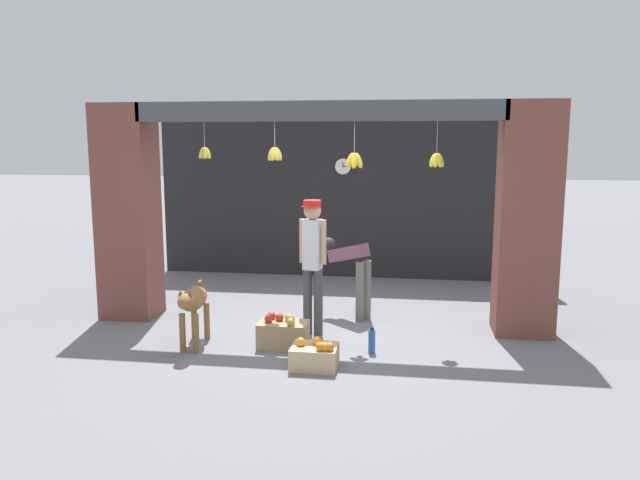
# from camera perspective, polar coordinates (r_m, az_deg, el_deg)

# --- Properties ---
(ground_plane) EXTENTS (60.00, 60.00, 0.00)m
(ground_plane) POSITION_cam_1_polar(r_m,az_deg,el_deg) (7.90, -0.51, -8.24)
(ground_plane) COLOR slate
(shop_back_wall) EXTENTS (6.40, 0.12, 2.82)m
(shop_back_wall) POSITION_cam_1_polar(r_m,az_deg,el_deg) (10.70, 2.15, 4.10)
(shop_back_wall) COLOR #232326
(shop_back_wall) RESTS_ON ground_plane
(shop_pillar_left) EXTENTS (0.70, 0.60, 2.82)m
(shop_pillar_left) POSITION_cam_1_polar(r_m,az_deg,el_deg) (8.65, -17.15, 2.45)
(shop_pillar_left) COLOR brown
(shop_pillar_left) RESTS_ON ground_plane
(shop_pillar_right) EXTENTS (0.70, 0.60, 2.82)m
(shop_pillar_right) POSITION_cam_1_polar(r_m,az_deg,el_deg) (7.91, 18.41, 1.78)
(shop_pillar_right) COLOR brown
(shop_pillar_right) RESTS_ON ground_plane
(storefront_awning) EXTENTS (4.50, 0.28, 0.81)m
(storefront_awning) POSITION_cam_1_polar(r_m,az_deg,el_deg) (7.65, -0.30, 11.45)
(storefront_awning) COLOR #4C4C51
(dog) EXTENTS (0.31, 0.93, 0.75)m
(dog) POSITION_cam_1_polar(r_m,az_deg,el_deg) (7.31, -11.51, -5.65)
(dog) COLOR olive
(dog) RESTS_ON ground_plane
(shopkeeper) EXTENTS (0.34, 0.28, 1.65)m
(shopkeeper) POSITION_cam_1_polar(r_m,az_deg,el_deg) (7.51, -0.66, -1.49)
(shopkeeper) COLOR #424247
(shopkeeper) RESTS_ON ground_plane
(worker_stooping) EXTENTS (0.71, 0.59, 1.04)m
(worker_stooping) POSITION_cam_1_polar(r_m,az_deg,el_deg) (8.30, 2.89, -2.47)
(worker_stooping) COLOR #6B665B
(worker_stooping) RESTS_ON ground_plane
(fruit_crate_oranges) EXTENTS (0.48, 0.41, 0.32)m
(fruit_crate_oranges) POSITION_cam_1_polar(r_m,az_deg,el_deg) (6.63, -0.48, -10.54)
(fruit_crate_oranges) COLOR tan
(fruit_crate_oranges) RESTS_ON ground_plane
(fruit_crate_apples) EXTENTS (0.57, 0.35, 0.38)m
(fruit_crate_apples) POSITION_cam_1_polar(r_m,az_deg,el_deg) (7.26, -3.38, -8.51)
(fruit_crate_apples) COLOR tan
(fruit_crate_apples) RESTS_ON ground_plane
(water_bottle) EXTENTS (0.08, 0.08, 0.30)m
(water_bottle) POSITION_cam_1_polar(r_m,az_deg,el_deg) (7.08, 4.76, -9.19)
(water_bottle) COLOR #2D60AD
(water_bottle) RESTS_ON ground_plane
(wall_clock) EXTENTS (0.28, 0.03, 0.28)m
(wall_clock) POSITION_cam_1_polar(r_m,az_deg,el_deg) (10.59, 2.11, 6.74)
(wall_clock) COLOR black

